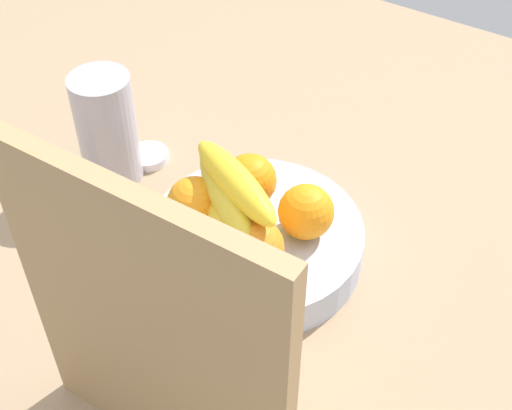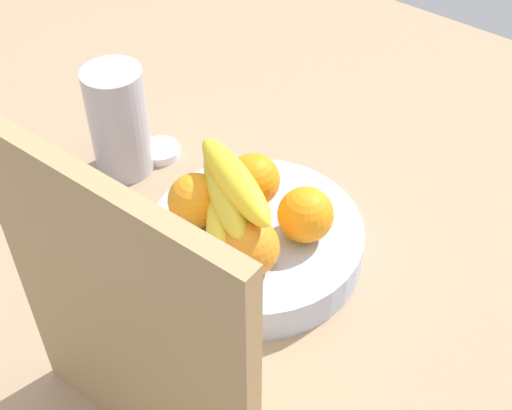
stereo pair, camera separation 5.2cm
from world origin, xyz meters
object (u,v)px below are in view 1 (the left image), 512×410
Objects in this scene: orange_center at (194,204)px; orange_front_right at (250,180)px; cutting_board at (151,343)px; fruit_bowl at (256,242)px; orange_front_left at (307,210)px; banana_bunch at (230,203)px; thermos_tumbler at (107,129)px; orange_back_left at (255,247)px; jar_lid at (149,156)px.

orange_front_right is at bearing -113.41° from orange_center.
cutting_board reaches higher than orange_center.
fruit_bowl is 3.95× the size of orange_front_right.
orange_front_left is at bearing 175.39° from orange_front_right.
banana_bunch is at bearing -70.15° from cutting_board.
orange_front_left is 9.66cm from banana_bunch.
orange_center is 0.42× the size of thermos_tumbler.
orange_center reaches higher than fruit_bowl.
orange_back_left is at bearing 126.93° from orange_front_right.
banana_bunch reaches higher than orange_front_left.
orange_center is 20.40cm from thermos_tumbler.
banana_bunch reaches higher than orange_back_left.
cutting_board is at bearing 109.23° from orange_front_right.
cutting_board is (-10.85, 31.10, 9.46)cm from orange_front_right.
orange_center is (3.25, 7.51, 0.00)cm from orange_front_right.
jar_lid is at bearing -9.03° from orange_front_right.
thermos_tumbler is at bearing -13.97° from orange_back_left.
fruit_bowl is 3.95× the size of orange_back_left.
banana_bunch is at bearing 156.33° from jar_lid.
jar_lid is (27.95, -12.76, -7.86)cm from orange_back_left.
orange_front_right is 34.27cm from cutting_board.
orange_back_left reaches higher than jar_lid.
banana_bunch is (5.66, -2.99, 1.81)cm from orange_back_left.
orange_back_left reaches higher than fruit_bowl.
orange_front_right is 1.00× the size of orange_center.
fruit_bowl is 3.95× the size of orange_center.
banana_bunch is at bearing 51.21° from fruit_bowl.
orange_back_left is 0.42× the size of thermos_tumbler.
orange_front_left is 31.92cm from thermos_tumbler.
thermos_tumbler reaches higher than orange_front_left.
fruit_bowl reaches higher than jar_lid.
thermos_tumbler is 9.56cm from jar_lid.
orange_center is (12.25, 6.78, 0.00)cm from orange_front_left.
orange_front_right reaches higher than jar_lid.
orange_front_left is at bearing -142.82° from banana_bunch.
banana_bunch is 1.08× the size of thermos_tumbler.
thermos_tumbler is at bearing -10.40° from banana_bunch.
jar_lid is at bearing -16.43° from fruit_bowl.
orange_front_left is 1.00× the size of orange_back_left.
banana_bunch is 2.98× the size of jar_lid.
orange_front_right is at bearing -77.38° from banana_bunch.
fruit_bowl is 8.95cm from orange_back_left.
orange_back_left is (1.90, 8.73, 0.00)cm from orange_front_left.
orange_front_left is at bearing 172.30° from jar_lid.
orange_back_left is 30.91cm from thermos_tumbler.
orange_center reaches higher than jar_lid.
thermos_tumbler is (19.64, -5.52, -0.17)cm from orange_center.
cutting_board is at bearing 110.89° from banana_bunch.
cutting_board is 49.89cm from jar_lid.
thermos_tumbler is 2.78× the size of jar_lid.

